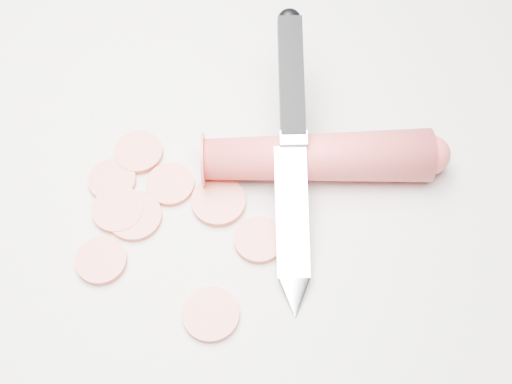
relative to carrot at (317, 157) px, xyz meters
The scene contains 12 objects.
ground 0.08m from the carrot, 135.57° to the right, with size 2.40×2.40×0.00m, color beige.
carrot is the anchor object (origin of this frame).
carrot_slice_0 0.14m from the carrot, 150.04° to the right, with size 0.04×0.04×0.01m, color #E56B51.
carrot_slice_1 0.16m from the carrot, 140.14° to the right, with size 0.04×0.04×0.01m, color #E56B51.
carrot_slice_2 0.14m from the carrot, 127.18° to the right, with size 0.04×0.04×0.01m, color #E56B51.
carrot_slice_3 0.08m from the carrot, 89.63° to the right, with size 0.04×0.04×0.01m, color #E56B51.
carrot_slice_4 0.14m from the carrot, 87.14° to the right, with size 0.04×0.04×0.01m, color #E56B51.
carrot_slice_5 0.08m from the carrot, 122.59° to the right, with size 0.04×0.04×0.01m, color #E56B51.
carrot_slice_6 0.18m from the carrot, 117.71° to the right, with size 0.04×0.04×0.01m, color #E56B51.
carrot_slice_7 0.11m from the carrot, 136.88° to the right, with size 0.04×0.04×0.01m, color #E56B51.
carrot_slice_8 0.15m from the carrot, 130.35° to the right, with size 0.04×0.04×0.01m, color #E56B51.
kitchen_knife 0.03m from the carrot, 114.24° to the right, with size 0.15×0.19×0.08m, color silver, non-canonical shape.
Camera 1 is at (0.18, -0.20, 0.47)m, focal length 50.00 mm.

